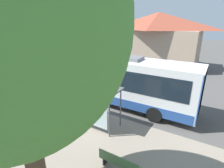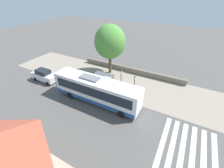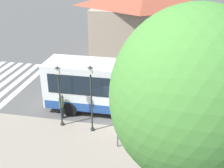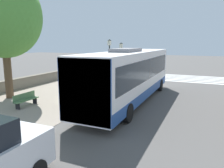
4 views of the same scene
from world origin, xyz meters
name	(u,v)px [view 3 (image 3 of 4)]	position (x,y,z in m)	size (l,w,h in m)	color
ground_plane	(120,127)	(0.00, 0.00, 0.00)	(120.00, 120.00, 0.00)	#514F4C
crosswalk_stripes	(1,81)	(5.00, 11.39, 0.00)	(9.00, 5.25, 0.01)	silver
background_building	(144,19)	(15.58, 0.14, 3.67)	(6.60, 11.45, 7.11)	tan
bus	(137,88)	(1.91, -0.79, 1.92)	(2.70, 12.47, 3.71)	white
bus_shelter	(145,114)	(-1.57, -1.63, 2.03)	(1.54, 3.14, 2.47)	#515459
pedestrian	(61,104)	(0.32, 3.99, 1.07)	(0.34, 0.24, 1.80)	#2D3347
street_lamp_near	(91,94)	(-0.76, 1.63, 2.58)	(0.28, 0.28, 4.35)	#2D332D
street_lamp_far	(59,91)	(-0.54, 3.70, 2.43)	(0.28, 0.28, 4.09)	#2D332D
shade_tree	(192,97)	(-6.64, -3.41, 5.88)	(5.34, 5.34, 8.84)	brown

